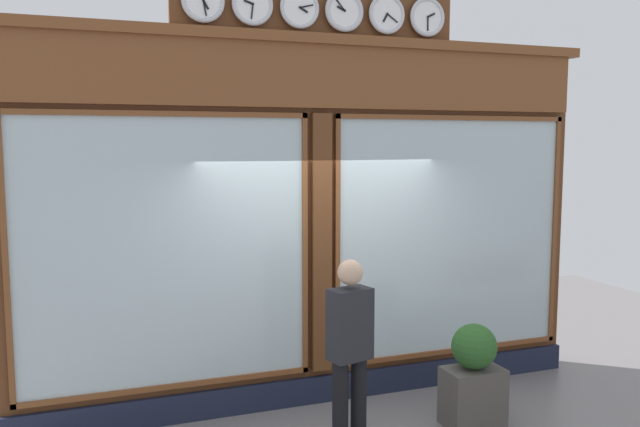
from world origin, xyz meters
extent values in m
cube|color=#5B3319|center=(0.00, -0.15, 1.81)|extent=(6.01, 0.30, 3.63)
cube|color=#191E33|center=(0.00, 0.02, 0.14)|extent=(6.01, 0.08, 0.28)
cube|color=brown|center=(0.00, 0.04, 3.32)|extent=(5.89, 0.08, 0.61)
cube|color=brown|center=(0.00, 0.02, 3.68)|extent=(6.13, 0.20, 0.10)
cube|color=silver|center=(-1.53, 0.01, 1.66)|extent=(2.66, 0.02, 2.51)
cube|color=brown|center=(-1.53, 0.04, 2.94)|extent=(2.76, 0.04, 0.05)
cube|color=brown|center=(-1.53, 0.04, 0.37)|extent=(2.76, 0.04, 0.05)
cube|color=brown|center=(-2.88, 0.04, 1.66)|extent=(0.05, 0.04, 2.61)
cube|color=brown|center=(-0.18, 0.04, 1.66)|extent=(0.05, 0.04, 2.61)
cube|color=silver|center=(1.53, 0.01, 1.66)|extent=(2.66, 0.02, 2.51)
cube|color=brown|center=(1.53, 0.04, 2.94)|extent=(2.76, 0.04, 0.05)
cube|color=brown|center=(1.53, 0.04, 0.37)|extent=(2.76, 0.04, 0.05)
cube|color=brown|center=(2.88, 0.04, 1.66)|extent=(0.05, 0.04, 2.61)
cube|color=brown|center=(0.18, 0.04, 1.66)|extent=(0.05, 0.04, 2.61)
cube|color=#5B3319|center=(0.00, 0.03, 1.66)|extent=(0.20, 0.10, 2.61)
cube|color=#5B3319|center=(0.00, -0.02, 3.95)|extent=(2.89, 0.06, 0.59)
cylinder|color=white|center=(-1.15, 0.06, 3.95)|extent=(0.33, 0.02, 0.33)
torus|color=silver|center=(-1.15, 0.06, 3.95)|extent=(0.40, 0.04, 0.40)
cube|color=black|center=(-1.19, 0.07, 3.97)|extent=(0.09, 0.01, 0.06)
cube|color=black|center=(-1.15, 0.07, 3.88)|extent=(0.01, 0.01, 0.14)
sphere|color=black|center=(-1.15, 0.08, 3.95)|extent=(0.02, 0.02, 0.02)
cylinder|color=white|center=(-0.69, 0.06, 3.95)|extent=(0.33, 0.02, 0.33)
torus|color=silver|center=(-0.69, 0.06, 3.95)|extent=(0.40, 0.04, 0.40)
cube|color=black|center=(-0.67, 0.07, 3.91)|extent=(0.06, 0.01, 0.09)
cube|color=black|center=(-0.75, 0.07, 3.92)|extent=(0.12, 0.01, 0.09)
sphere|color=black|center=(-0.69, 0.08, 3.95)|extent=(0.02, 0.02, 0.02)
cylinder|color=white|center=(-0.23, 0.06, 3.95)|extent=(0.33, 0.02, 0.33)
torus|color=silver|center=(-0.23, 0.06, 3.95)|extent=(0.40, 0.05, 0.40)
cube|color=black|center=(-0.19, 0.07, 3.97)|extent=(0.09, 0.01, 0.05)
cube|color=black|center=(-0.18, 0.07, 4.00)|extent=(0.10, 0.01, 0.11)
sphere|color=black|center=(-0.23, 0.08, 3.95)|extent=(0.02, 0.02, 0.02)
cylinder|color=white|center=(0.23, 0.06, 3.95)|extent=(0.33, 0.02, 0.33)
torus|color=silver|center=(0.23, 0.06, 3.95)|extent=(0.39, 0.04, 0.39)
cube|color=black|center=(0.19, 0.07, 3.93)|extent=(0.09, 0.01, 0.06)
cube|color=black|center=(0.16, 0.07, 3.97)|extent=(0.14, 0.01, 0.04)
sphere|color=black|center=(0.23, 0.08, 3.95)|extent=(0.02, 0.02, 0.02)
cylinder|color=white|center=(0.69, 0.06, 3.95)|extent=(0.33, 0.02, 0.33)
torus|color=silver|center=(0.69, 0.06, 3.95)|extent=(0.39, 0.04, 0.39)
cube|color=black|center=(0.73, 0.07, 3.97)|extent=(0.09, 0.01, 0.04)
cube|color=black|center=(0.70, 0.07, 3.88)|extent=(0.03, 0.01, 0.14)
sphere|color=black|center=(0.69, 0.08, 3.95)|extent=(0.02, 0.02, 0.02)
cylinder|color=white|center=(1.15, 0.06, 3.95)|extent=(0.33, 0.02, 0.33)
torus|color=silver|center=(1.15, 0.06, 3.95)|extent=(0.40, 0.04, 0.40)
cube|color=black|center=(1.13, 0.07, 3.91)|extent=(0.06, 0.01, 0.09)
cube|color=black|center=(1.14, 0.07, 3.89)|extent=(0.04, 0.01, 0.14)
sphere|color=black|center=(1.15, 0.08, 3.95)|extent=(0.02, 0.02, 0.02)
cylinder|color=black|center=(0.22, 1.12, 0.41)|extent=(0.14, 0.14, 0.82)
cylinder|color=black|center=(0.03, 1.07, 0.41)|extent=(0.14, 0.14, 0.82)
cube|color=#232328|center=(0.13, 1.09, 1.13)|extent=(0.40, 0.30, 0.62)
sphere|color=tan|center=(0.13, 1.09, 1.58)|extent=(0.22, 0.22, 0.22)
cube|color=#4C4742|center=(-1.17, 1.03, 0.28)|extent=(0.56, 0.36, 0.55)
sphere|color=#285623|center=(-1.17, 1.03, 0.77)|extent=(0.43, 0.43, 0.43)
camera|label=1|loc=(2.22, 6.08, 2.69)|focal=36.35mm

